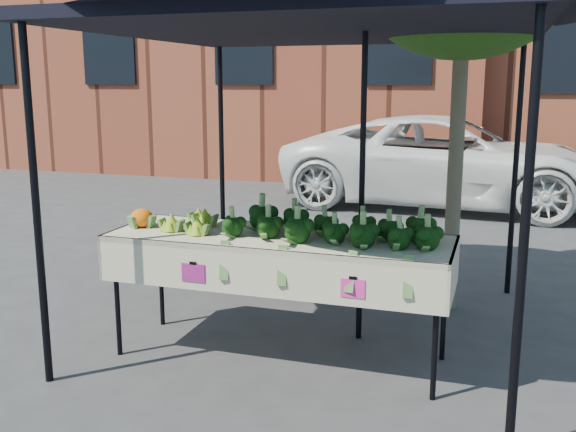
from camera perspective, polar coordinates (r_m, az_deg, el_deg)
The scene contains 8 objects.
ground at distance 4.81m, azimuth 0.12°, elevation -12.35°, with size 90.00×90.00×0.00m, color #323235.
table at distance 4.69m, azimuth -0.76°, elevation -7.07°, with size 2.40×0.81×0.90m.
canopy at distance 5.03m, azimuth 2.74°, elevation 4.94°, with size 3.16×3.16×2.74m, color black, non-canonical shape.
broccoli_heap at distance 4.47m, azimuth 3.70°, elevation -0.57°, with size 1.51×0.54×0.22m, color black.
romanesco_cluster at distance 4.83m, azimuth -8.14°, elevation -0.05°, with size 0.40×0.54×0.17m, color #99B628.
cauliflower_pair at distance 4.94m, azimuth -12.58°, elevation -0.06°, with size 0.17×0.17×0.15m, color orange.
vehicle at distance 10.68m, azimuth 14.20°, elevation 14.60°, with size 2.38×1.43×5.16m, color white.
street_tree at distance 5.71m, azimuth 14.63°, elevation 10.32°, with size 1.89×1.89×3.72m, color #1E4C14, non-canonical shape.
Camera 1 is at (1.35, -4.18, 1.94)m, focal length 40.95 mm.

